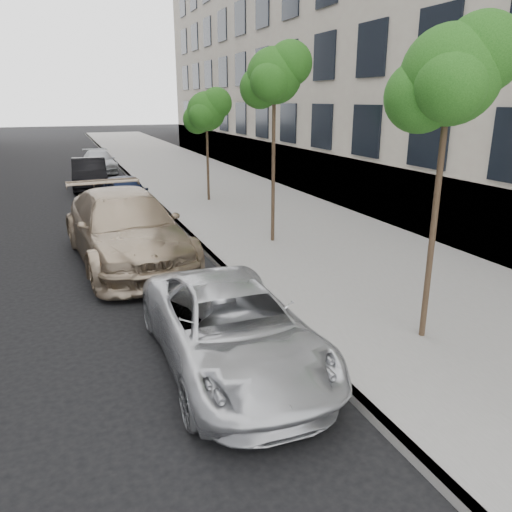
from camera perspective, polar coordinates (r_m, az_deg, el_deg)
ground at (r=6.62m, az=4.04°, el=-20.07°), size 160.00×160.00×0.00m
sidewalk at (r=29.72m, az=-8.58°, el=9.68°), size 6.40×72.00×0.14m
curb at (r=29.19m, az=-14.63°, el=9.17°), size 0.15×72.00×0.14m
tree_near at (r=8.33m, az=21.46°, el=18.65°), size 1.79×1.59×5.11m
tree_mid at (r=13.88m, az=2.21°, el=19.89°), size 1.78×1.58×5.35m
tree_far at (r=20.00m, az=-5.63°, el=16.15°), size 1.80×1.60×4.33m
minivan at (r=7.81m, az=-2.80°, el=-8.19°), size 2.21×4.69×1.30m
suv at (r=13.14m, az=-14.68°, el=3.12°), size 2.98×6.33×1.78m
sedan_blue at (r=19.34m, az=-14.70°, el=6.91°), size 1.63×3.89×1.31m
sedan_black at (r=24.71m, az=-18.48°, el=8.90°), size 1.72×4.35×1.41m
sedan_rear at (r=30.40m, az=-17.49°, el=10.27°), size 1.80×4.23×1.22m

